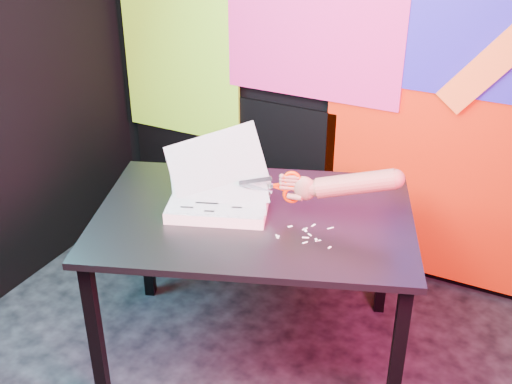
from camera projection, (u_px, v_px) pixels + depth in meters
The scene contains 7 objects.
room at pixel (207, 132), 1.93m from camera, with size 3.01×3.01×2.71m.
backdrop at pixel (368, 105), 3.24m from camera, with size 2.88×0.05×2.08m.
work_table at pixel (254, 230), 2.72m from camera, with size 1.55×1.28×0.75m.
printout_stack at pixel (219, 202), 2.71m from camera, with size 0.51×0.43×0.38m.
scissors at pixel (287, 187), 2.62m from camera, with size 0.25×0.08×0.15m.
hand_forearm at pixel (347, 184), 2.57m from camera, with size 0.47×0.18×0.17m.
paper_clippings at pixel (305, 234), 2.54m from camera, with size 0.23×0.18×0.00m.
Camera 1 is at (0.93, -1.53, 2.11)m, focal length 45.00 mm.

